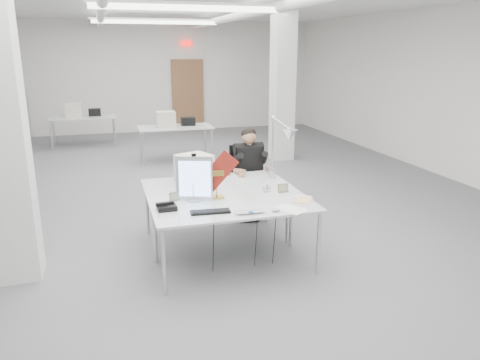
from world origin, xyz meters
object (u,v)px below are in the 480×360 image
object	(u,v)px
desk_main	(235,206)
beige_monitor	(194,169)
seated_person	(249,159)
architect_lamp	(280,152)
desk_phone	(167,207)
monitor	(194,178)
bankers_lamp	(217,184)
laptop	(251,213)
office_chair	(248,182)

from	to	relation	value
desk_main	beige_monitor	distance (m)	1.04
seated_person	architect_lamp	xyz separation A→B (m)	(0.15, -0.80, 0.26)
desk_phone	beige_monitor	distance (m)	1.06
monitor	desk_phone	world-z (taller)	monitor
bankers_lamp	architect_lamp	bearing A→B (deg)	30.95
seated_person	architect_lamp	distance (m)	0.86
seated_person	desk_phone	bearing A→B (deg)	-133.83
laptop	bankers_lamp	bearing A→B (deg)	110.58
bankers_lamp	desk_phone	size ratio (longest dim) A/B	1.64
desk_main	bankers_lamp	distance (m)	0.38
bankers_lamp	desk_phone	xyz separation A→B (m)	(-0.61, -0.25, -0.14)
office_chair	bankers_lamp	world-z (taller)	bankers_lamp
desk_main	desk_phone	distance (m)	0.74
bankers_lamp	beige_monitor	world-z (taller)	beige_monitor
seated_person	monitor	size ratio (longest dim) A/B	1.78
beige_monitor	desk_phone	bearing A→B (deg)	-139.98
office_chair	seated_person	bearing A→B (deg)	-90.20
monitor	beige_monitor	xyz separation A→B (m)	(0.13, 0.69, -0.07)
office_chair	laptop	size ratio (longest dim) A/B	3.48
seated_person	bankers_lamp	distance (m)	1.41
office_chair	bankers_lamp	bearing A→B (deg)	-121.73
laptop	architect_lamp	distance (m)	1.31
office_chair	seated_person	world-z (taller)	seated_person
desk_main	monitor	xyz separation A→B (m)	(-0.38, 0.31, 0.27)
beige_monitor	architect_lamp	xyz separation A→B (m)	(1.03, -0.30, 0.22)
architect_lamp	bankers_lamp	bearing A→B (deg)	-163.93
desk_main	bankers_lamp	bearing A→B (deg)	112.00
office_chair	architect_lamp	xyz separation A→B (m)	(0.15, -0.85, 0.62)
monitor	bankers_lamp	distance (m)	0.27
desk_main	monitor	world-z (taller)	monitor
desk_main	seated_person	world-z (taller)	seated_person
office_chair	desk_phone	distance (m)	2.03
desk_main	beige_monitor	xyz separation A→B (m)	(-0.25, 0.99, 0.20)
seated_person	desk_phone	xyz separation A→B (m)	(-1.37, -1.43, -0.12)
office_chair	monitor	distance (m)	1.67
desk_phone	beige_monitor	xyz separation A→B (m)	(0.48, 0.93, 0.16)
monitor	architect_lamp	bearing A→B (deg)	37.53
architect_lamp	laptop	bearing A→B (deg)	-131.31
bankers_lamp	laptop	bearing A→B (deg)	-64.05
bankers_lamp	beige_monitor	xyz separation A→B (m)	(-0.12, 0.68, 0.02)
monitor	laptop	xyz separation A→B (m)	(0.46, -0.64, -0.24)
desk_phone	bankers_lamp	bearing A→B (deg)	20.09
monitor	desk_phone	distance (m)	0.48
desk_main	seated_person	distance (m)	1.63
beige_monitor	monitor	bearing A→B (deg)	-123.43
monitor	desk_phone	bearing A→B (deg)	-126.31
beige_monitor	office_chair	bearing A→B (deg)	9.76
laptop	desk_main	bearing A→B (deg)	106.65
bankers_lamp	architect_lamp	distance (m)	1.02
laptop	bankers_lamp	size ratio (longest dim) A/B	0.95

